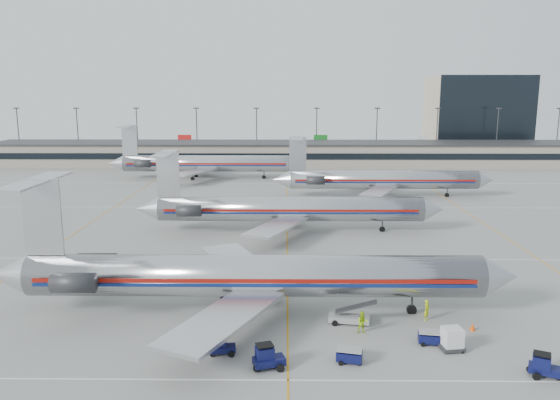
{
  "coord_description": "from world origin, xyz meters",
  "views": [
    {
      "loc": [
        -0.18,
        -52.48,
        19.42
      ],
      "look_at": [
        -1.01,
        23.73,
        4.5
      ],
      "focal_mm": 35.0,
      "sensor_mm": 36.0,
      "label": 1
    }
  ],
  "objects_px": {
    "jet_second_row": "(284,209)",
    "belt_loader": "(350,317)",
    "jet_foreground": "(244,275)",
    "tug_center": "(267,357)",
    "uld_container": "(452,339)"
  },
  "relations": [
    {
      "from": "jet_second_row",
      "to": "belt_loader",
      "type": "xyz_separation_m",
      "value": [
        5.75,
        -31.83,
        -2.75
      ]
    },
    {
      "from": "tug_center",
      "to": "jet_second_row",
      "type": "bearing_deg",
      "value": 70.87
    },
    {
      "from": "tug_center",
      "to": "uld_container",
      "type": "distance_m",
      "value": 14.42
    },
    {
      "from": "jet_foreground",
      "to": "jet_second_row",
      "type": "height_order",
      "value": "jet_foreground"
    },
    {
      "from": "jet_second_row",
      "to": "belt_loader",
      "type": "relative_size",
      "value": 10.45
    },
    {
      "from": "jet_second_row",
      "to": "belt_loader",
      "type": "height_order",
      "value": "jet_second_row"
    },
    {
      "from": "tug_center",
      "to": "jet_foreground",
      "type": "bearing_deg",
      "value": 85.9
    },
    {
      "from": "jet_second_row",
      "to": "tug_center",
      "type": "relative_size",
      "value": 17.5
    },
    {
      "from": "jet_foreground",
      "to": "belt_loader",
      "type": "distance_m",
      "value": 9.97
    },
    {
      "from": "jet_foreground",
      "to": "jet_second_row",
      "type": "distance_m",
      "value": 29.81
    },
    {
      "from": "tug_center",
      "to": "uld_container",
      "type": "relative_size",
      "value": 1.33
    },
    {
      "from": "uld_container",
      "to": "belt_loader",
      "type": "distance_m",
      "value": 8.75
    },
    {
      "from": "jet_second_row",
      "to": "tug_center",
      "type": "height_order",
      "value": "jet_second_row"
    },
    {
      "from": "jet_second_row",
      "to": "belt_loader",
      "type": "bearing_deg",
      "value": -79.77
    },
    {
      "from": "tug_center",
      "to": "uld_container",
      "type": "height_order",
      "value": "tug_center"
    }
  ]
}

